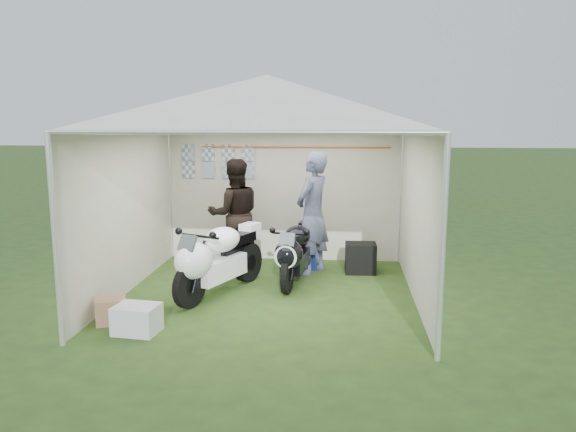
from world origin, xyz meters
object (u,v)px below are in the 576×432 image
at_px(canopy_tent, 268,108).
at_px(motorcycle_white, 216,258).
at_px(motorcycle_black, 295,251).
at_px(crate_1, 111,310).
at_px(equipment_box, 361,258).
at_px(person_blue_jacket, 313,213).
at_px(paddock_stand, 306,260).
at_px(crate_0, 137,319).
at_px(person_dark_jacket, 235,214).

relative_size(canopy_tent, motorcycle_white, 3.04).
relative_size(motorcycle_black, crate_1, 5.17).
xyz_separation_m(canopy_tent, equipment_box, (1.31, 1.21, -2.34)).
bearing_deg(person_blue_jacket, paddock_stand, -122.41).
relative_size(paddock_stand, crate_1, 1.13).
relative_size(equipment_box, crate_0, 0.98).
bearing_deg(canopy_tent, motorcycle_white, -166.74).
relative_size(motorcycle_black, person_blue_jacket, 0.92).
bearing_deg(person_dark_jacket, person_blue_jacket, 155.03).
height_order(equipment_box, crate_0, equipment_box).
height_order(motorcycle_white, crate_0, motorcycle_white).
bearing_deg(motorcycle_white, crate_0, -89.78).
height_order(motorcycle_white, paddock_stand, motorcycle_white).
bearing_deg(equipment_box, motorcycle_white, -145.82).
bearing_deg(canopy_tent, paddock_stand, 72.20).
height_order(motorcycle_white, equipment_box, motorcycle_white).
relative_size(motorcycle_black, paddock_stand, 4.58).
height_order(canopy_tent, motorcycle_black, canopy_tent).
relative_size(paddock_stand, person_dark_jacket, 0.21).
bearing_deg(equipment_box, paddock_stand, 171.40).
bearing_deg(motorcycle_white, person_blue_jacket, 69.16).
xyz_separation_m(motorcycle_white, person_dark_jacket, (-0.01, 1.45, 0.36)).
bearing_deg(person_blue_jacket, person_dark_jacket, -68.84).
xyz_separation_m(motorcycle_white, crate_1, (-1.04, -1.14, -0.39)).
xyz_separation_m(motorcycle_white, crate_0, (-0.61, -1.43, -0.38)).
relative_size(person_blue_jacket, crate_1, 5.64).
bearing_deg(crate_0, canopy_tent, 50.51).
distance_m(paddock_stand, person_blue_jacket, 0.85).
height_order(motorcycle_white, person_dark_jacket, person_dark_jacket).
bearing_deg(crate_1, person_dark_jacket, 68.43).
bearing_deg(canopy_tent, person_dark_jacket, 119.38).
distance_m(person_dark_jacket, crate_0, 3.04).
relative_size(paddock_stand, equipment_box, 0.81).
relative_size(canopy_tent, paddock_stand, 14.66).
distance_m(paddock_stand, crate_1, 3.43).
xyz_separation_m(motorcycle_white, person_blue_jacket, (1.26, 1.30, 0.42)).
bearing_deg(person_blue_jacket, motorcycle_black, 7.39).
height_order(canopy_tent, person_blue_jacket, canopy_tent).
bearing_deg(crate_0, person_blue_jacket, 55.68).
xyz_separation_m(person_dark_jacket, person_blue_jacket, (1.27, -0.15, 0.07)).
height_order(motorcycle_black, equipment_box, motorcycle_black).
xyz_separation_m(crate_0, crate_1, (-0.43, 0.29, -0.01)).
bearing_deg(equipment_box, person_blue_jacket, -174.52).
bearing_deg(motorcycle_black, person_dark_jacket, 152.15).
distance_m(equipment_box, crate_0, 3.85).
distance_m(motorcycle_white, equipment_box, 2.47).
relative_size(motorcycle_white, paddock_stand, 4.82).
bearing_deg(crate_0, crate_1, 145.67).
height_order(canopy_tent, person_dark_jacket, canopy_tent).
height_order(equipment_box, crate_1, equipment_box).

